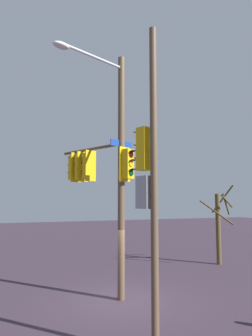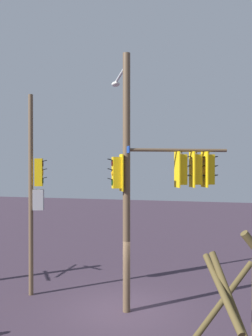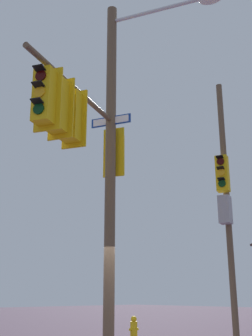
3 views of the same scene
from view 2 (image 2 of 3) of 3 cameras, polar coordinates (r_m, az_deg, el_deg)
The scene contains 3 objects.
ground_plane at distance 14.03m, azimuth -0.34°, elevation -21.27°, with size 80.00×80.00×0.00m, color #3B2D3A.
main_signal_pole_assembly at distance 13.24m, azimuth 3.78°, elevation -0.26°, with size 4.86×3.37×9.14m.
secondary_pole_assembly at distance 15.13m, azimuth -14.02°, elevation -3.37°, with size 0.72×0.45×8.01m.
Camera 2 is at (3.42, -12.57, 5.21)m, focal length 39.27 mm.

